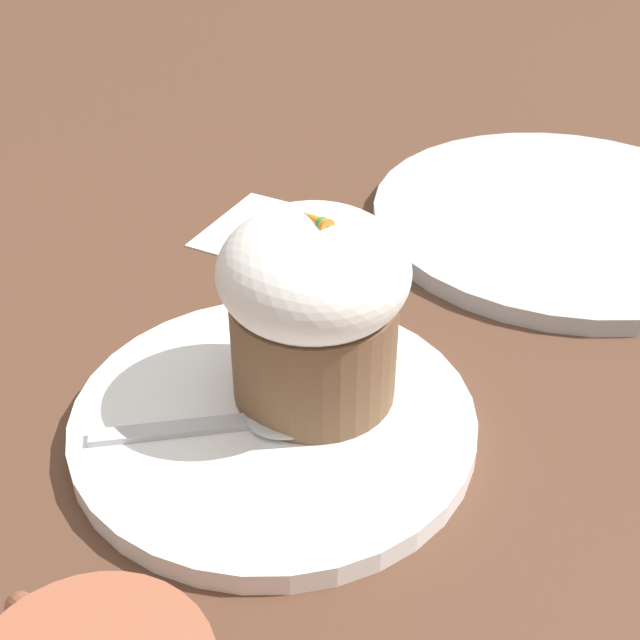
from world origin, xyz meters
The scene contains 6 objects.
ground_plane centered at (0.00, 0.00, 0.00)m, with size 4.00×4.00×0.00m, color #513323.
dessert_plate centered at (0.00, 0.00, 0.01)m, with size 0.22×0.22×0.01m.
carrot_cake centered at (0.00, -0.03, 0.07)m, with size 0.10×0.10×0.11m.
spoon centered at (0.00, 0.01, 0.02)m, with size 0.08×0.12×0.01m.
side_plate centered at (0.04, -0.31, 0.01)m, with size 0.29×0.29×0.01m.
paper_napkin centered at (0.16, -0.13, 0.00)m, with size 0.14×0.13×0.00m.
Camera 1 is at (-0.29, 0.21, 0.33)m, focal length 50.00 mm.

